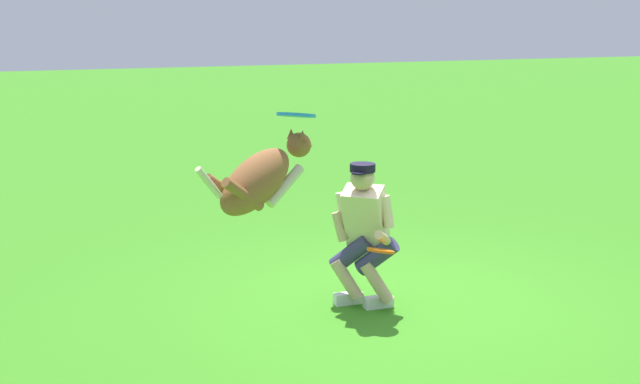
% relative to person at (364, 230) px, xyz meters
% --- Properties ---
extents(ground_plane, '(60.00, 60.00, 0.00)m').
position_rel_person_xyz_m(ground_plane, '(-0.30, -0.04, -0.70)').
color(ground_plane, '#347F1C').
extents(person, '(0.59, 0.71, 1.29)m').
position_rel_person_xyz_m(person, '(0.00, 0.00, 0.00)').
color(person, silver).
rests_on(person, ground_plane).
extents(dog, '(0.95, 0.58, 0.59)m').
position_rel_person_xyz_m(dog, '(1.32, 1.39, 0.80)').
color(dog, '#925A31').
extents(frisbee_flying, '(0.38, 0.38, 0.07)m').
position_rel_person_xyz_m(frisbee_flying, '(1.03, 1.26, 1.20)').
color(frisbee_flying, '#2792E9').
extents(frisbee_held, '(0.24, 0.25, 0.09)m').
position_rel_person_xyz_m(frisbee_held, '(0.01, 0.39, -0.09)').
color(frisbee_held, '#DF5B0E').
rests_on(frisbee_held, person).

